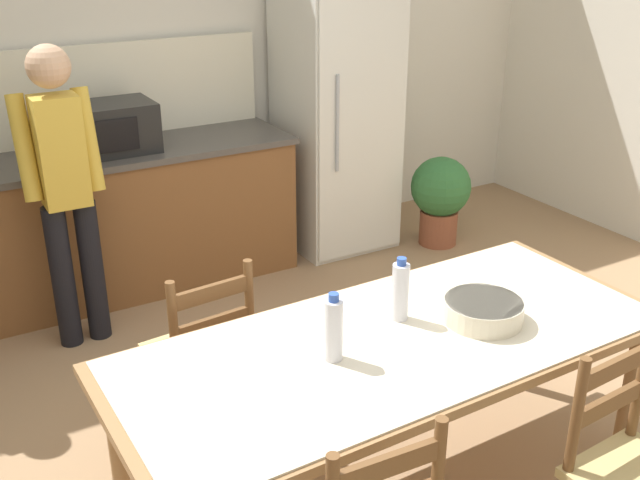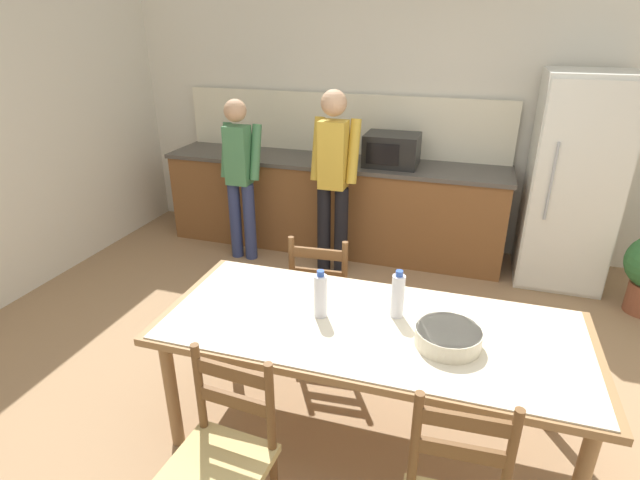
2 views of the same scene
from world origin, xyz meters
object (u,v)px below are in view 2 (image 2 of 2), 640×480
object	(u,v)px
chair_side_near_left	(222,459)
bottle_off_centre	(398,295)
serving_bowl	(448,336)
person_at_sink	(240,173)
chair_side_far_left	(322,293)
bottle_near_centre	(321,295)
person_at_counter	(333,175)
dining_table	(371,335)
refrigerator	(572,183)
microwave	(392,150)

from	to	relation	value
chair_side_near_left	bottle_off_centre	bearing A→B (deg)	59.73
serving_bowl	person_at_sink	world-z (taller)	person_at_sink
serving_bowl	chair_side_far_left	distance (m)	1.27
bottle_off_centre	bottle_near_centre	bearing A→B (deg)	-162.27
bottle_off_centre	chair_side_near_left	xyz separation A→B (m)	(-0.59, -0.89, -0.44)
bottle_off_centre	person_at_sink	xyz separation A→B (m)	(-1.83, 1.83, -0.00)
person_at_sink	person_at_counter	size ratio (longest dim) A/B	0.93
dining_table	person_at_counter	size ratio (longest dim) A/B	1.33
refrigerator	bottle_near_centre	xyz separation A→B (m)	(-1.50, -2.44, -0.04)
refrigerator	chair_side_far_left	bearing A→B (deg)	-135.83
serving_bowl	bottle_near_centre	bearing A→B (deg)	174.92
refrigerator	person_at_counter	bearing A→B (deg)	-166.00
chair_side_near_left	person_at_sink	size ratio (longest dim) A/B	0.58
microwave	person_at_counter	world-z (taller)	person_at_counter
dining_table	person_at_counter	distance (m)	2.10
bottle_near_centre	bottle_off_centre	xyz separation A→B (m)	(0.39, 0.12, 0.00)
refrigerator	bottle_near_centre	distance (m)	2.86
refrigerator	bottle_off_centre	distance (m)	2.57
microwave	serving_bowl	distance (m)	2.64
chair_side_far_left	person_at_sink	world-z (taller)	person_at_sink
dining_table	chair_side_far_left	size ratio (longest dim) A/B	2.46
chair_side_near_left	chair_side_far_left	size ratio (longest dim) A/B	1.00
microwave	chair_side_far_left	xyz separation A→B (m)	(-0.14, -1.70, -0.64)
microwave	bottle_near_centre	distance (m)	2.47
serving_bowl	person_at_counter	bearing A→B (deg)	120.47
chair_side_far_left	person_at_counter	size ratio (longest dim) A/B	0.54
bottle_off_centre	person_at_counter	distance (m)	2.02
dining_table	chair_side_far_left	world-z (taller)	chair_side_far_left
refrigerator	person_at_counter	size ratio (longest dim) A/B	1.09
microwave	bottle_near_centre	bearing A→B (deg)	-87.94
dining_table	bottle_off_centre	size ratio (longest dim) A/B	8.29
bottle_off_centre	chair_side_far_left	world-z (taller)	bottle_off_centre
chair_side_near_left	chair_side_far_left	world-z (taller)	same
bottle_near_centre	chair_side_far_left	bearing A→B (deg)	107.04
chair_side_near_left	person_at_sink	bearing A→B (deg)	117.85
microwave	person_at_sink	size ratio (longest dim) A/B	0.32
microwave	chair_side_near_left	bearing A→B (deg)	-92.11
microwave	bottle_off_centre	world-z (taller)	microwave
chair_side_near_left	person_at_counter	world-z (taller)	person_at_counter
refrigerator	bottle_off_centre	bearing A→B (deg)	-115.63
person_at_sink	bottle_off_centre	bearing A→B (deg)	-135.11
serving_bowl	person_at_counter	world-z (taller)	person_at_counter
chair_side_near_left	bottle_near_centre	bearing A→B (deg)	78.36
microwave	person_at_counter	bearing A→B (deg)	-128.91
serving_bowl	chair_side_far_left	size ratio (longest dim) A/B	0.35
dining_table	person_at_sink	distance (m)	2.61
microwave	person_at_sink	distance (m)	1.46
bottle_off_centre	chair_side_near_left	bearing A→B (deg)	-123.75
serving_bowl	chair_side_near_left	distance (m)	1.18
serving_bowl	microwave	bearing A→B (deg)	106.73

